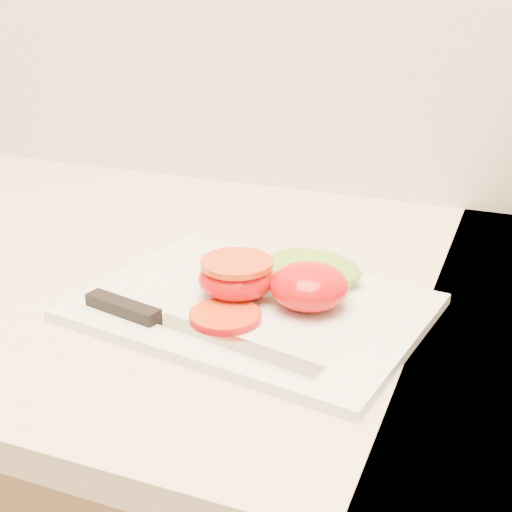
% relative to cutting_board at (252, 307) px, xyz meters
% --- Properties ---
extents(cutting_board, '(0.35, 0.28, 0.01)m').
position_rel_cutting_board_xyz_m(cutting_board, '(0.00, 0.00, 0.00)').
color(cutting_board, silver).
rests_on(cutting_board, counter).
extents(tomato_half_dome, '(0.08, 0.08, 0.04)m').
position_rel_cutting_board_xyz_m(tomato_half_dome, '(0.05, 0.01, 0.03)').
color(tomato_half_dome, red).
rests_on(tomato_half_dome, cutting_board).
extents(tomato_half_cut, '(0.08, 0.08, 0.04)m').
position_rel_cutting_board_xyz_m(tomato_half_cut, '(-0.02, 0.01, 0.03)').
color(tomato_half_cut, red).
rests_on(tomato_half_cut, cutting_board).
extents(tomato_slice_0, '(0.06, 0.06, 0.01)m').
position_rel_cutting_board_xyz_m(tomato_slice_0, '(-0.01, -0.04, 0.01)').
color(tomato_slice_0, '#CB5C1E').
rests_on(tomato_slice_0, cutting_board).
extents(lettuce_leaf_0, '(0.11, 0.08, 0.02)m').
position_rel_cutting_board_xyz_m(lettuce_leaf_0, '(0.04, 0.07, 0.02)').
color(lettuce_leaf_0, '#89C634').
rests_on(lettuce_leaf_0, cutting_board).
extents(knife, '(0.25, 0.07, 0.01)m').
position_rel_cutting_board_xyz_m(knife, '(-0.06, -0.07, 0.01)').
color(knife, silver).
rests_on(knife, cutting_board).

